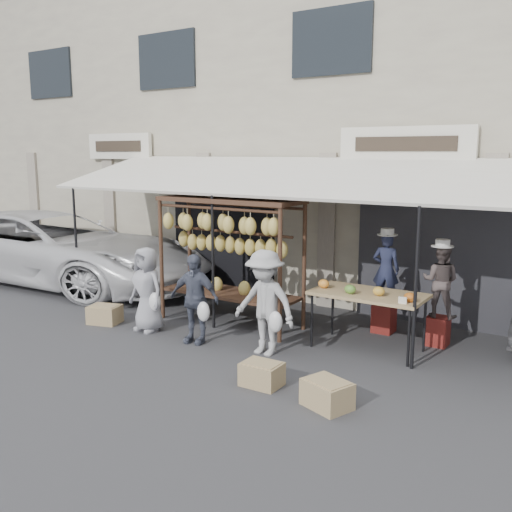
{
  "coord_description": "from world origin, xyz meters",
  "views": [
    {
      "loc": [
        4.83,
        -6.43,
        3.0
      ],
      "look_at": [
        -0.29,
        1.4,
        1.3
      ],
      "focal_mm": 40.0,
      "sensor_mm": 36.0,
      "label": 1
    }
  ],
  "objects": [
    {
      "name": "stool_left",
      "position": [
        1.56,
        2.54,
        0.24
      ],
      "size": [
        0.38,
        0.38,
        0.48
      ],
      "primitive_type": "cube",
      "rotation": [
        0.0,
        0.0,
        0.13
      ],
      "color": "maroon",
      "rests_on": "ground_plane"
    },
    {
      "name": "stool_right",
      "position": [
        2.51,
        2.36,
        0.23
      ],
      "size": [
        0.37,
        0.37,
        0.46
      ],
      "primitive_type": "cube",
      "rotation": [
        0.0,
        0.0,
        0.12
      ],
      "color": "maroon",
      "rests_on": "ground_plane"
    },
    {
      "name": "banana_rack",
      "position": [
        -0.9,
        1.46,
        1.57
      ],
      "size": [
        2.6,
        0.9,
        2.24
      ],
      "color": "black",
      "rests_on": "ground_plane"
    },
    {
      "name": "crate_far",
      "position": [
        -2.79,
        0.3,
        0.16
      ],
      "size": [
        0.62,
        0.54,
        0.32
      ],
      "primitive_type": "cube",
      "rotation": [
        0.0,
        0.0,
        0.29
      ],
      "color": "tan",
      "rests_on": "ground_plane"
    },
    {
      "name": "awning",
      "position": [
        0.01,
        2.28,
        2.57
      ],
      "size": [
        10.0,
        2.35,
        2.92
      ],
      "color": "silver",
      "rests_on": "ground_plane"
    },
    {
      "name": "vendor_left",
      "position": [
        1.56,
        2.54,
        1.09
      ],
      "size": [
        0.48,
        0.35,
        1.22
      ],
      "primitive_type": "imported",
      "rotation": [
        0.0,
        0.0,
        3.29
      ],
      "color": "#232844",
      "rests_on": "stool_left"
    },
    {
      "name": "van",
      "position": [
        -6.55,
        1.99,
        1.21
      ],
      "size": [
        5.95,
        2.99,
        2.42
      ],
      "primitive_type": "imported",
      "rotation": [
        0.0,
        0.0,
        1.62
      ],
      "color": "silver",
      "rests_on": "ground_plane"
    },
    {
      "name": "customer_mid",
      "position": [
        -0.79,
        0.38,
        0.72
      ],
      "size": [
        0.89,
        0.49,
        1.44
      ],
      "primitive_type": "imported",
      "rotation": [
        0.0,
        0.0,
        0.17
      ],
      "color": "#494E60",
      "rests_on": "ground_plane"
    },
    {
      "name": "produce_table",
      "position": [
        1.65,
        1.54,
        0.86
      ],
      "size": [
        1.7,
        0.9,
        1.04
      ],
      "color": "tan",
      "rests_on": "ground_plane"
    },
    {
      "name": "crate_near_a",
      "position": [
        1.05,
        -0.5,
        0.15
      ],
      "size": [
        0.52,
        0.4,
        0.3
      ],
      "primitive_type": "cube",
      "rotation": [
        0.0,
        0.0,
        0.02
      ],
      "color": "tan",
      "rests_on": "ground_plane"
    },
    {
      "name": "crate_near_b",
      "position": [
        2.05,
        -0.62,
        0.16
      ],
      "size": [
        0.65,
        0.57,
        0.33
      ],
      "primitive_type": "cube",
      "rotation": [
        0.0,
        0.0,
        -0.35
      ],
      "color": "tan",
      "rests_on": "ground_plane"
    },
    {
      "name": "ground_plane",
      "position": [
        0.0,
        0.0,
        0.0
      ],
      "size": [
        90.0,
        90.0,
        0.0
      ],
      "primitive_type": "plane",
      "color": "#2D2D30"
    },
    {
      "name": "shophouse",
      "position": [
        -0.0,
        6.5,
        3.65
      ],
      "size": [
        24.0,
        6.15,
        7.3
      ],
      "color": "#B7AF94",
      "rests_on": "ground_plane"
    },
    {
      "name": "customer_left",
      "position": [
        -1.84,
        0.4,
        0.72
      ],
      "size": [
        0.75,
        0.53,
        1.45
      ],
      "primitive_type": "imported",
      "rotation": [
        0.0,
        0.0,
        -0.1
      ],
      "color": "#95959D",
      "rests_on": "ground_plane"
    },
    {
      "name": "customer_right",
      "position": [
        0.44,
        0.53,
        0.8
      ],
      "size": [
        1.06,
        0.64,
        1.59
      ],
      "primitive_type": "imported",
      "rotation": [
        0.0,
        0.0,
        -0.04
      ],
      "color": "#A7A7A7",
      "rests_on": "ground_plane"
    },
    {
      "name": "vendor_right",
      "position": [
        2.51,
        2.36,
        1.04
      ],
      "size": [
        0.58,
        0.46,
        1.15
      ],
      "primitive_type": "imported",
      "rotation": [
        0.0,
        0.0,
        3.19
      ],
      "color": "#554947",
      "rests_on": "stool_right"
    }
  ]
}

